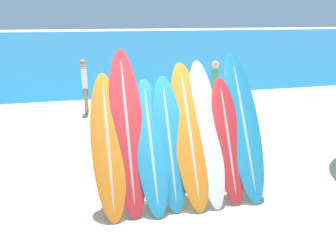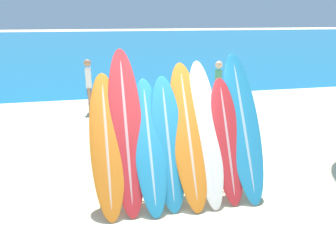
# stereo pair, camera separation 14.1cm
# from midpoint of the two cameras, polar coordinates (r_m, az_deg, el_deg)

# --- Properties ---
(ground_plane) EXTENTS (160.00, 160.00, 0.00)m
(ground_plane) POSITION_cam_midpoint_polar(r_m,az_deg,el_deg) (5.10, 0.01, -15.74)
(ground_plane) COLOR beige
(ocean_water) EXTENTS (120.00, 60.00, 0.01)m
(ocean_water) POSITION_cam_midpoint_polar(r_m,az_deg,el_deg) (41.02, -12.94, 14.06)
(ocean_water) COLOR #146693
(ocean_water) RESTS_ON ground_plane
(surfboard_rack) EXTENTS (2.58, 0.04, 0.96)m
(surfboard_rack) POSITION_cam_midpoint_polar(r_m,az_deg,el_deg) (5.39, 1.32, -7.36)
(surfboard_rack) COLOR gray
(surfboard_rack) RESTS_ON ground_plane
(surfboard_slot_0) EXTENTS (0.51, 1.17, 2.04)m
(surfboard_slot_0) POSITION_cam_midpoint_polar(r_m,az_deg,el_deg) (5.05, -11.16, -3.37)
(surfboard_slot_0) COLOR orange
(surfboard_slot_0) RESTS_ON ground_plane
(surfboard_slot_1) EXTENTS (0.52, 1.29, 2.40)m
(surfboard_slot_1) POSITION_cam_midpoint_polar(r_m,az_deg,el_deg) (5.09, -7.86, -0.84)
(surfboard_slot_1) COLOR red
(surfboard_slot_1) RESTS_ON ground_plane
(surfboard_slot_2) EXTENTS (0.49, 1.19, 1.93)m
(surfboard_slot_2) POSITION_cam_midpoint_polar(r_m,az_deg,el_deg) (5.10, -3.78, -3.47)
(surfboard_slot_2) COLOR teal
(surfboard_slot_2) RESTS_ON ground_plane
(surfboard_slot_3) EXTENTS (0.50, 1.05, 1.97)m
(surfboard_slot_3) POSITION_cam_midpoint_polar(r_m,az_deg,el_deg) (5.16, -0.53, -2.92)
(surfboard_slot_3) COLOR teal
(surfboard_slot_3) RESTS_ON ground_plane
(surfboard_slot_4) EXTENTS (0.55, 1.34, 2.16)m
(surfboard_slot_4) POSITION_cam_midpoint_polar(r_m,az_deg,el_deg) (5.26, 3.00, -1.43)
(surfboard_slot_4) COLOR orange
(surfboard_slot_4) RESTS_ON ground_plane
(surfboard_slot_5) EXTENTS (0.48, 1.32, 2.18)m
(surfboard_slot_5) POSITION_cam_midpoint_polar(r_m,az_deg,el_deg) (5.35, 6.02, -1.03)
(surfboard_slot_5) COLOR silver
(surfboard_slot_5) RESTS_ON ground_plane
(surfboard_slot_6) EXTENTS (0.49, 1.05, 1.91)m
(surfboard_slot_6) POSITION_cam_midpoint_polar(r_m,az_deg,el_deg) (5.45, 9.62, -2.33)
(surfboard_slot_6) COLOR red
(surfboard_slot_6) RESTS_ON ground_plane
(surfboard_slot_7) EXTENTS (0.57, 1.38, 2.28)m
(surfboard_slot_7) POSITION_cam_midpoint_polar(r_m,az_deg,el_deg) (5.61, 12.33, 0.10)
(surfboard_slot_7) COLOR teal
(surfboard_slot_7) RESTS_ON ground_plane
(person_near_water) EXTENTS (0.22, 0.28, 1.65)m
(person_near_water) POSITION_cam_midpoint_polar(r_m,az_deg,el_deg) (9.96, 7.66, 6.92)
(person_near_water) COLOR beige
(person_near_water) RESTS_ON ground_plane
(person_mid_beach) EXTENTS (0.22, 0.28, 1.65)m
(person_mid_beach) POSITION_cam_midpoint_polar(r_m,az_deg,el_deg) (10.44, -14.66, 7.05)
(person_mid_beach) COLOR #A87A5B
(person_mid_beach) RESTS_ON ground_plane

